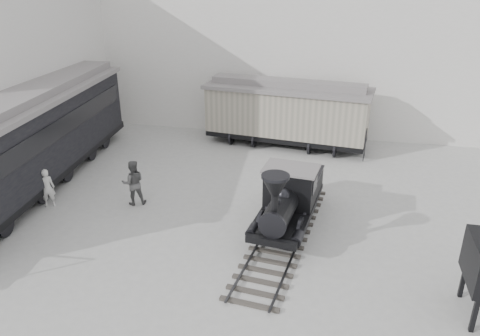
% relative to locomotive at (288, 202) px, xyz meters
% --- Properties ---
extents(ground, '(90.00, 90.00, 0.00)m').
position_rel_locomotive_xyz_m(ground, '(-1.08, -3.29, -1.08)').
color(ground, '#9E9E9B').
extents(north_wall, '(34.00, 2.51, 11.00)m').
position_rel_locomotive_xyz_m(north_wall, '(-1.08, 11.69, 4.47)').
color(north_wall, silver).
rests_on(north_wall, ground).
extents(west_pavilion, '(7.00, 12.11, 9.00)m').
position_rel_locomotive_xyz_m(west_pavilion, '(-15.58, 6.67, 3.41)').
color(west_pavilion, silver).
rests_on(west_pavilion, ground).
extents(locomotive, '(2.78, 8.45, 2.93)m').
position_rel_locomotive_xyz_m(locomotive, '(0.00, 0.00, 0.00)').
color(locomotive, '#383330').
rests_on(locomotive, ground).
extents(boxcar, '(8.98, 3.81, 3.57)m').
position_rel_locomotive_xyz_m(boxcar, '(-1.11, 8.84, 0.79)').
color(boxcar, black).
rests_on(boxcar, ground).
extents(passenger_coach, '(4.19, 15.00, 3.96)m').
position_rel_locomotive_xyz_m(passenger_coach, '(-11.32, 1.48, 1.11)').
color(passenger_coach, black).
rests_on(passenger_coach, ground).
extents(visitor_a, '(0.70, 0.61, 1.62)m').
position_rel_locomotive_xyz_m(visitor_a, '(-9.65, -0.22, -0.27)').
color(visitor_a, silver).
rests_on(visitor_a, ground).
extents(visitor_b, '(1.14, 1.05, 1.89)m').
position_rel_locomotive_xyz_m(visitor_b, '(-6.33, 0.67, -0.13)').
color(visitor_b, '#4D4D4D').
rests_on(visitor_b, ground).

